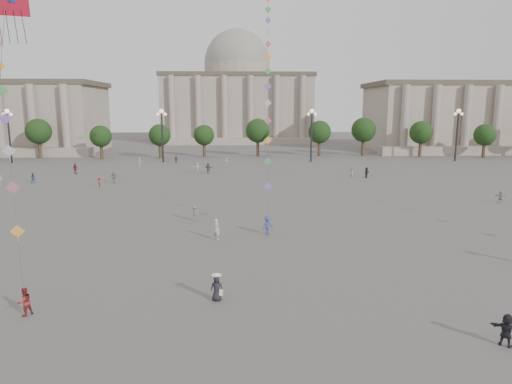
{
  "coord_description": "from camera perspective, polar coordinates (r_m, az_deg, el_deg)",
  "views": [
    {
      "loc": [
        0.16,
        -22.25,
        11.09
      ],
      "look_at": [
        1.49,
        12.0,
        4.65
      ],
      "focal_mm": 32.0,
      "sensor_mm": 36.0,
      "label": 1
    }
  ],
  "objects": [
    {
      "name": "ground",
      "position": [
        24.86,
        -2.46,
        -15.87
      ],
      "size": [
        360.0,
        360.0,
        0.0
      ],
      "primitive_type": "plane",
      "color": "#585553",
      "rests_on": "ground"
    },
    {
      "name": "hall_central",
      "position": [
        151.5,
        -2.35,
        11.82
      ],
      "size": [
        48.3,
        34.3,
        35.5
      ],
      "color": "gray",
      "rests_on": "ground"
    },
    {
      "name": "tree_row",
      "position": [
        100.41,
        -2.34,
        7.37
      ],
      "size": [
        137.12,
        5.12,
        8.0
      ],
      "color": "#37281B",
      "rests_on": "ground"
    },
    {
      "name": "lamp_post_far_west",
      "position": [
        102.77,
        -28.55,
        7.27
      ],
      "size": [
        2.0,
        0.9,
        10.65
      ],
      "color": "#262628",
      "rests_on": "ground"
    },
    {
      "name": "lamp_post_mid_west",
      "position": [
        93.56,
        -11.68,
        8.13
      ],
      "size": [
        2.0,
        0.9,
        10.65
      ],
      "color": "#262628",
      "rests_on": "ground"
    },
    {
      "name": "lamp_post_mid_east",
      "position": [
        93.51,
        6.97,
        8.27
      ],
      "size": [
        2.0,
        0.9,
        10.65
      ],
      "color": "#262628",
      "rests_on": "ground"
    },
    {
      "name": "lamp_post_far_east",
      "position": [
        102.64,
        23.9,
        7.65
      ],
      "size": [
        2.0,
        0.9,
        10.65
      ],
      "color": "#262628",
      "rests_on": "ground"
    },
    {
      "name": "person_crowd_0",
      "position": [
        91.66,
        -9.96,
        4.0
      ],
      "size": [
        0.96,
        0.73,
        1.51
      ],
      "primitive_type": "imported",
      "rotation": [
        0.0,
        0.0,
        0.46
      ],
      "color": "#334E74",
      "rests_on": "ground"
    },
    {
      "name": "person_crowd_1",
      "position": [
        73.94,
        -29.32,
        1.37
      ],
      "size": [
        1.08,
        1.15,
        1.88
      ],
      "primitive_type": "imported",
      "rotation": [
        0.0,
        0.0,
        2.11
      ],
      "color": "silver",
      "rests_on": "ground"
    },
    {
      "name": "person_crowd_3",
      "position": [
        25.19,
        28.83,
        -14.89
      ],
      "size": [
        1.44,
        1.29,
        1.59
      ],
      "primitive_type": "imported",
      "rotation": [
        0.0,
        0.0,
        2.46
      ],
      "color": "black",
      "rests_on": "ground"
    },
    {
      "name": "person_crowd_4",
      "position": [
        78.01,
        -7.33,
        3.04
      ],
      "size": [
        1.7,
        1.35,
        1.8
      ],
      "primitive_type": "imported",
      "rotation": [
        0.0,
        0.0,
        3.71
      ],
      "color": "white",
      "rests_on": "ground"
    },
    {
      "name": "person_crowd_6",
      "position": [
        45.22,
        -7.66,
        -2.65
      ],
      "size": [
        1.08,
        0.73,
        1.54
      ],
      "primitive_type": "imported",
      "rotation": [
        0.0,
        0.0,
        6.12
      ],
      "color": "slate",
      "rests_on": "ground"
    },
    {
      "name": "person_crowd_7",
      "position": [
        60.26,
        28.28,
        -0.5
      ],
      "size": [
        1.42,
        1.26,
        1.56
      ],
      "primitive_type": "imported",
      "rotation": [
        0.0,
        0.0,
        2.47
      ],
      "color": "#AFB0AC",
      "rests_on": "ground"
    },
    {
      "name": "person_crowd_9",
      "position": [
        74.04,
        13.65,
        2.38
      ],
      "size": [
        1.34,
        1.54,
        1.68
      ],
      "primitive_type": "imported",
      "rotation": [
        0.0,
        0.0,
        0.92
      ],
      "color": "#232228",
      "rests_on": "ground"
    },
    {
      "name": "person_crowd_10",
      "position": [
        88.68,
        -14.33,
        3.66
      ],
      "size": [
        0.52,
        0.68,
        1.67
      ],
      "primitive_type": "imported",
      "rotation": [
        0.0,
        0.0,
        1.79
      ],
      "color": "beige",
      "rests_on": "ground"
    },
    {
      "name": "person_crowd_12",
      "position": [
        77.36,
        -5.98,
        3.01
      ],
      "size": [
        1.61,
        1.48,
        1.8
      ],
      "primitive_type": "imported",
      "rotation": [
        0.0,
        0.0,
        2.44
      ],
      "color": "#5D5D61",
      "rests_on": "ground"
    },
    {
      "name": "person_crowd_13",
      "position": [
        38.72,
        -4.96,
        -4.66
      ],
      "size": [
        0.78,
        0.75,
        1.81
      ],
      "primitive_type": "imported",
      "rotation": [
        0.0,
        0.0,
        2.46
      ],
      "color": "#BBBBB7",
      "rests_on": "ground"
    },
    {
      "name": "person_crowd_16",
      "position": [
        69.89,
        -17.37,
        1.75
      ],
      "size": [
        1.12,
        0.86,
        1.77
      ],
      "primitive_type": "imported",
      "rotation": [
        0.0,
        0.0,
        0.47
      ],
      "color": "slate",
      "rests_on": "ground"
    },
    {
      "name": "person_crowd_17",
      "position": [
        66.18,
        -18.95,
        1.11
      ],
      "size": [
        1.05,
        1.2,
        1.61
      ],
      "primitive_type": "imported",
      "rotation": [
        0.0,
        0.0,
        2.13
      ],
      "color": "#9D412A",
      "rests_on": "ground"
    },
    {
      "name": "person_crowd_18",
      "position": [
        73.24,
        11.82,
        2.32
      ],
      "size": [
        0.75,
        0.88,
        1.57
      ],
      "primitive_type": "imported",
      "rotation": [
        0.0,
        0.0,
        4.94
      ],
      "color": "beige",
      "rests_on": "ground"
    },
    {
      "name": "person_crowd_19",
      "position": [
        82.05,
        -21.65,
        2.75
      ],
      "size": [
        1.14,
        0.84,
        1.8
      ],
      "primitive_type": "imported",
      "rotation": [
        0.0,
        0.0,
        2.71
      ],
      "color": "maroon",
      "rests_on": "ground"
    },
    {
      "name": "person_crowd_20",
      "position": [
        86.26,
        -3.7,
        3.76
      ],
      "size": [
        0.99,
        0.59,
        1.59
      ],
      "primitive_type": "imported",
      "rotation": [
        0.0,
        0.0,
        0.23
      ],
      "color": "white",
      "rests_on": "ground"
    },
    {
      "name": "person_crowd_21",
      "position": [
        74.65,
        -26.08,
        1.59
      ],
      "size": [
        0.9,
        0.81,
        1.51
      ],
      "primitive_type": "imported",
      "rotation": [
        0.0,
        0.0,
        0.39
      ],
      "color": "navy",
      "rests_on": "ground"
    },
    {
      "name": "kite_flyer_0",
      "position": [
        28.05,
        -26.95,
        -12.13
      ],
      "size": [
        0.94,
        0.97,
        1.57
      ],
      "primitive_type": "imported",
      "rotation": [
        0.0,
        0.0,
        4.04
      ],
      "color": "maroon",
      "rests_on": "ground"
    },
    {
      "name": "kite_flyer_1",
      "position": [
        40.09,
        1.45,
        -4.19
      ],
      "size": [
        1.23,
        1.14,
        1.67
      ],
      "primitive_type": "imported",
      "rotation": [
        0.0,
        0.0,
        0.64
      ],
      "color": "#38417E",
      "rests_on": "ground"
    },
    {
      "name": "hat_person",
      "position": [
        26.99,
        -4.93,
        -11.77
      ],
      "size": [
        0.76,
        0.6,
        1.69
      ],
      "color": "black",
      "rests_on": "ground"
    },
    {
      "name": "dragon_kite",
      "position": [
        27.59,
        -28.74,
        18.25
      ],
      "size": [
        2.25,
        5.15,
        17.28
      ],
      "color": "red",
      "rests_on": "ground"
    }
  ]
}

